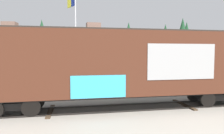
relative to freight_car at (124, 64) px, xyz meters
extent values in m
plane|color=gray|center=(-0.48, 0.00, -2.57)|extent=(260.00, 260.00, 0.00)
cube|color=#4C4742|center=(0.03, -0.72, -2.53)|extent=(59.95, 2.65, 0.08)
cube|color=#4C4742|center=(-0.03, 0.72, -2.53)|extent=(59.95, 2.65, 0.08)
cube|color=#423323|center=(-4.05, -0.17, -2.53)|extent=(0.35, 2.51, 0.07)
cube|color=#423323|center=(3.79, 0.16, -2.53)|extent=(0.35, 2.51, 0.07)
cube|color=#472316|center=(0.00, 0.00, 0.07)|extent=(17.05, 3.82, 3.35)
cube|color=#2D2823|center=(0.00, 0.00, 1.87)|extent=(16.09, 1.08, 0.24)
cube|color=#999999|center=(2.77, -1.45, 0.16)|extent=(3.72, 0.19, 1.84)
cube|color=#33A5CC|center=(-1.55, -1.63, -1.01)|extent=(2.66, 0.14, 1.10)
cube|color=black|center=(0.00, 0.00, -1.70)|extent=(16.65, 2.41, 0.20)
cube|color=black|center=(-5.74, -0.24, -2.06)|extent=(2.16, 1.48, 0.36)
cylinder|color=black|center=(-6.62, 0.44, -2.11)|extent=(0.92, 0.16, 0.92)
cylinder|color=black|center=(-4.86, -0.93, -2.11)|extent=(0.92, 0.16, 0.92)
cylinder|color=black|center=(-4.92, 0.51, -2.11)|extent=(0.92, 0.16, 0.92)
cube|color=black|center=(5.73, 0.25, -2.06)|extent=(2.16, 1.48, 0.36)
cylinder|color=black|center=(4.91, -0.51, -2.11)|extent=(0.92, 0.16, 0.92)
cylinder|color=black|center=(4.85, 0.93, -2.11)|extent=(0.92, 0.16, 0.92)
cylinder|color=black|center=(6.55, 1.00, -2.11)|extent=(0.92, 0.16, 0.92)
cylinder|color=silver|center=(-2.98, 9.07, 1.84)|extent=(0.12, 0.12, 8.81)
cube|color=navy|center=(-3.41, 9.81, 5.68)|extent=(0.83, 1.39, 0.93)
cube|color=yellow|center=(-3.61, 10.15, 5.68)|extent=(0.44, 0.71, 0.93)
cube|color=gray|center=(-0.48, 78.31, 3.23)|extent=(136.60, 40.63, 11.60)
cube|color=brown|center=(-27.86, 66.12, 10.30)|extent=(4.67, 4.30, 2.54)
cube|color=brown|center=(1.65, 66.12, 10.47)|extent=(5.52, 3.90, 2.87)
cone|color=#193D23|center=(-16.24, 62.32, 10.58)|extent=(1.55, 1.55, 3.10)
cone|color=#193D23|center=(30.52, 67.62, 10.65)|extent=(1.61, 1.61, 3.23)
cone|color=#193D23|center=(41.58, 71.41, 11.48)|extent=(2.45, 2.45, 4.90)
cone|color=#193D23|center=(14.59, 63.82, 10.58)|extent=(1.55, 1.55, 3.09)
cone|color=#193D23|center=(35.11, 62.24, 11.49)|extent=(2.46, 2.46, 4.91)
cube|color=#B7BABF|center=(-3.11, 6.69, -1.89)|extent=(4.92, 2.23, 0.71)
cube|color=#2D333D|center=(-3.29, 6.67, -1.23)|extent=(2.19, 1.77, 0.62)
cylinder|color=black|center=(-1.58, 7.68, -2.25)|extent=(0.66, 0.29, 0.64)
cylinder|color=black|center=(-1.41, 6.04, -2.25)|extent=(0.66, 0.29, 0.64)
cylinder|color=black|center=(-4.81, 7.34, -2.25)|extent=(0.66, 0.29, 0.64)
cylinder|color=black|center=(-4.63, 5.70, -2.25)|extent=(0.66, 0.29, 0.64)
cube|color=#1E5933|center=(1.53, 6.44, -1.93)|extent=(4.91, 2.22, 0.63)
cube|color=#2D333D|center=(1.44, 6.43, -1.29)|extent=(2.34, 1.83, 0.65)
cylinder|color=black|center=(3.09, 7.44, -2.25)|extent=(0.66, 0.27, 0.64)
cylinder|color=black|center=(3.22, 5.69, -2.25)|extent=(0.66, 0.27, 0.64)
cylinder|color=black|center=(-0.16, 7.19, -2.25)|extent=(0.66, 0.27, 0.64)
cylinder|color=black|center=(-0.02, 5.44, -2.25)|extent=(0.66, 0.27, 0.64)
cube|color=black|center=(7.74, 6.49, -1.90)|extent=(4.92, 2.37, 0.68)
cube|color=#2D333D|center=(7.44, 6.45, -1.27)|extent=(2.19, 1.85, 0.59)
cylinder|color=black|center=(9.23, 7.54, -2.25)|extent=(0.66, 0.30, 0.64)
cylinder|color=black|center=(9.45, 5.85, -2.25)|extent=(0.66, 0.30, 0.64)
cylinder|color=black|center=(6.04, 7.13, -2.25)|extent=(0.66, 0.30, 0.64)
cylinder|color=black|center=(6.26, 5.44, -2.25)|extent=(0.66, 0.30, 0.64)
camera|label=1|loc=(-2.27, -11.37, 0.59)|focal=32.83mm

